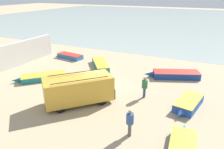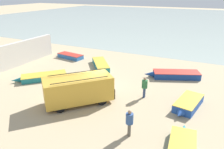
% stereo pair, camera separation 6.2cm
% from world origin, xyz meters
% --- Properties ---
extents(ground_plane, '(200.00, 200.00, 0.00)m').
position_xyz_m(ground_plane, '(0.00, 0.00, 0.00)').
color(ground_plane, tan).
extents(sea_water, '(120.00, 80.00, 0.01)m').
position_xyz_m(sea_water, '(0.00, 52.00, 0.00)').
color(sea_water, '#99A89E').
rests_on(sea_water, ground_plane).
extents(harbor_wall, '(0.50, 12.41, 2.62)m').
position_xyz_m(harbor_wall, '(-11.05, 1.00, 1.31)').
color(harbor_wall, '#BCB7AD').
rests_on(harbor_wall, ground_plane).
extents(parked_van, '(4.87, 5.03, 2.21)m').
position_xyz_m(parked_van, '(0.14, -2.54, 1.15)').
color(parked_van, gold).
rests_on(parked_van, ground_plane).
extents(fishing_rowboat_0, '(4.19, 4.26, 0.52)m').
position_xyz_m(fishing_rowboat_0, '(-5.64, -0.18, 0.26)').
color(fishing_rowboat_0, '#1E757F').
rests_on(fishing_rowboat_0, ground_plane).
extents(fishing_rowboat_1, '(1.89, 3.81, 0.61)m').
position_xyz_m(fishing_rowboat_1, '(7.63, 0.31, 0.30)').
color(fishing_rowboat_1, '#234CA3').
rests_on(fishing_rowboat_1, ground_plane).
extents(fishing_rowboat_2, '(3.87, 4.58, 0.56)m').
position_xyz_m(fishing_rowboat_2, '(-2.54, 5.59, 0.28)').
color(fishing_rowboat_2, '#1E757F').
rests_on(fishing_rowboat_2, ground_plane).
extents(fishing_rowboat_3, '(5.29, 3.11, 0.62)m').
position_xyz_m(fishing_rowboat_3, '(5.57, 5.84, 0.31)').
color(fishing_rowboat_3, navy).
rests_on(fishing_rowboat_3, ground_plane).
extents(fishing_rowboat_4, '(4.12, 1.72, 0.53)m').
position_xyz_m(fishing_rowboat_4, '(-7.56, 6.70, 0.27)').
color(fishing_rowboat_4, '#2D66AD').
rests_on(fishing_rowboat_4, ground_plane).
extents(fishing_rowboat_5, '(1.72, 4.23, 0.50)m').
position_xyz_m(fishing_rowboat_5, '(8.05, -4.73, 0.25)').
color(fishing_rowboat_5, '#1E757F').
rests_on(fishing_rowboat_5, ground_plane).
extents(fisherman_0, '(0.44, 0.44, 1.68)m').
position_xyz_m(fisherman_0, '(5.00, -4.56, 1.00)').
color(fisherman_0, '#5B564C').
rests_on(fisherman_0, ground_plane).
extents(fisherman_1, '(0.45, 0.45, 1.70)m').
position_xyz_m(fisherman_1, '(4.25, 0.49, 1.02)').
color(fisherman_1, navy).
rests_on(fisherman_1, ground_plane).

